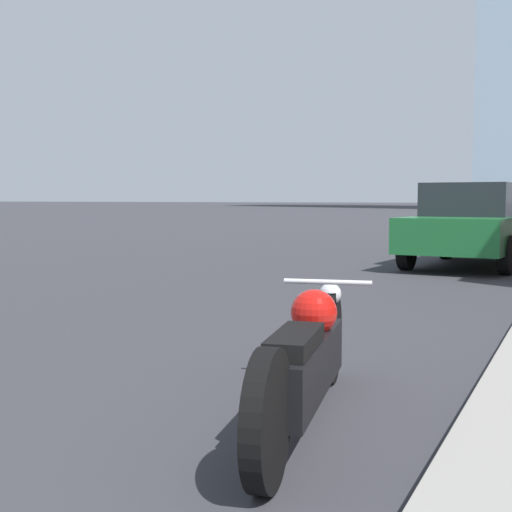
{
  "coord_description": "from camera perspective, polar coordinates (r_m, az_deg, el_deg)",
  "views": [
    {
      "loc": [
        4.38,
        1.0,
        1.33
      ],
      "look_at": [
        1.58,
        7.03,
        0.79
      ],
      "focal_mm": 50.0,
      "sensor_mm": 36.0,
      "label": 1
    }
  ],
  "objects": [
    {
      "name": "parked_car_green",
      "position": [
        14.54,
        17.0,
        2.46
      ],
      "size": [
        2.26,
        4.64,
        1.61
      ],
      "rotation": [
        0.0,
        0.0,
        -0.08
      ],
      "color": "#1E6B33",
      "rests_on": "ground_plane"
    },
    {
      "name": "motorcycle",
      "position": [
        4.25,
        4.04,
        -8.19
      ],
      "size": [
        0.77,
        2.6,
        0.76
      ],
      "rotation": [
        0.0,
        0.0,
        0.19
      ],
      "color": "black",
      "rests_on": "ground_plane"
    }
  ]
}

